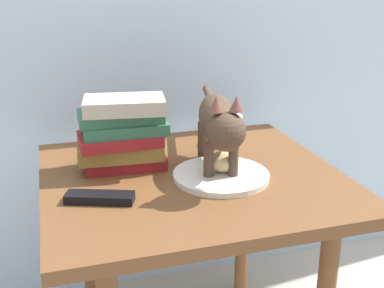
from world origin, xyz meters
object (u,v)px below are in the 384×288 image
object	(u,v)px
book_stack	(122,133)
candle_jar	(230,131)
tv_remote	(100,198)
side_table	(192,203)
plate	(221,175)
bread_roll	(223,162)
cat	(219,122)

from	to	relation	value
book_stack	candle_jar	xyz separation A→B (m)	(0.33, 0.10, -0.06)
candle_jar	tv_remote	distance (m)	0.50
side_table	plate	distance (m)	0.12
side_table	book_stack	world-z (taller)	book_stack
side_table	book_stack	size ratio (longest dim) A/B	3.17
tv_remote	candle_jar	bearing A→B (deg)	54.41
bread_roll	candle_jar	distance (m)	0.25
bread_roll	cat	xyz separation A→B (m)	(-0.00, 0.03, 0.09)
book_stack	tv_remote	xyz separation A→B (m)	(-0.08, -0.18, -0.08)
bread_roll	book_stack	xyz separation A→B (m)	(-0.22, 0.13, 0.05)
plate	cat	size ratio (longest dim) A/B	0.50
bread_roll	tv_remote	distance (m)	0.31
book_stack	tv_remote	bearing A→B (deg)	-114.76
cat	candle_jar	size ratio (longest dim) A/B	5.55
book_stack	tv_remote	size ratio (longest dim) A/B	1.54
side_table	bread_roll	xyz separation A→B (m)	(0.07, -0.04, 0.12)
bread_roll	candle_jar	size ratio (longest dim) A/B	0.94
side_table	plate	xyz separation A→B (m)	(0.06, -0.04, 0.09)
side_table	plate	world-z (taller)	plate
candle_jar	plate	bearing A→B (deg)	-115.64
plate	book_stack	world-z (taller)	book_stack
cat	tv_remote	distance (m)	0.34
side_table	cat	xyz separation A→B (m)	(0.07, -0.01, 0.21)
plate	cat	world-z (taller)	cat
bread_roll	candle_jar	xyz separation A→B (m)	(0.11, 0.23, -0.00)
cat	tv_remote	bearing A→B (deg)	-164.52
side_table	cat	size ratio (longest dim) A/B	1.55
side_table	tv_remote	world-z (taller)	tv_remote
side_table	cat	world-z (taller)	cat
plate	bread_roll	size ratio (longest dim) A/B	2.95
side_table	plate	bearing A→B (deg)	-35.85
plate	candle_jar	bearing A→B (deg)	64.36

